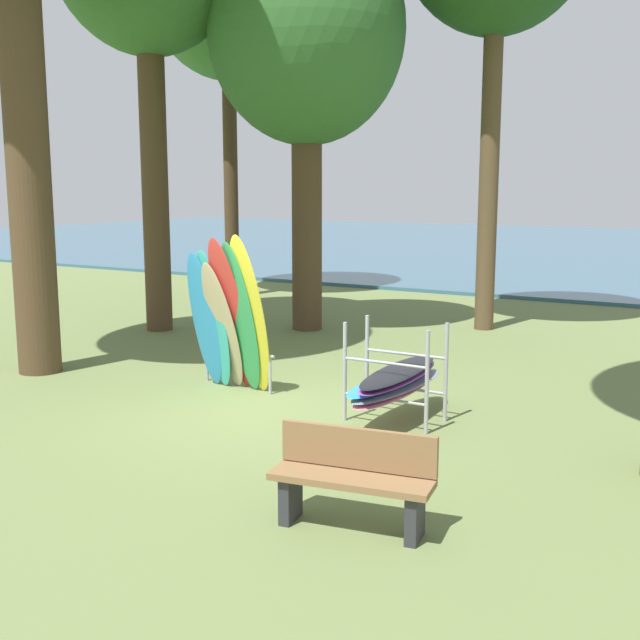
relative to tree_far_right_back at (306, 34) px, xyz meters
name	(u,v)px	position (x,y,z in m)	size (l,w,h in m)	color
ground_plane	(272,410)	(2.72, -5.34, -5.81)	(80.00, 80.00, 0.00)	olive
tree_far_right_back	(306,34)	(0.00, 0.00, 0.00)	(3.85, 3.85, 8.12)	#4C3823
leaning_board_pile	(228,319)	(1.63, -4.82, -4.77)	(1.44, 0.79, 2.27)	#2D8ED1
board_storage_rack	(397,380)	(4.33, -4.95, -5.29)	(1.15, 2.13, 1.25)	#9EA0A5
park_bench	(353,477)	(5.35, -7.98, -5.36)	(1.45, 0.63, 0.85)	#2D2D33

